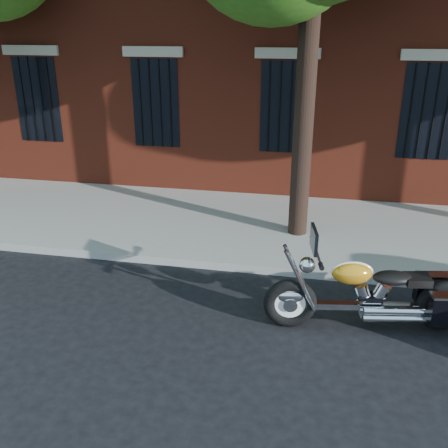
# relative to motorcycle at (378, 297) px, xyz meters

# --- Properties ---
(ground) EXTENTS (120.00, 120.00, 0.00)m
(ground) POSITION_rel_motorcycle_xyz_m (-1.76, -0.02, -0.50)
(ground) COLOR black
(ground) RESTS_ON ground
(curb) EXTENTS (40.00, 0.16, 0.15)m
(curb) POSITION_rel_motorcycle_xyz_m (-1.76, 1.36, -0.43)
(curb) COLOR gray
(curb) RESTS_ON ground
(sidewalk) EXTENTS (40.00, 3.60, 0.15)m
(sidewalk) POSITION_rel_motorcycle_xyz_m (-1.76, 3.24, -0.43)
(sidewalk) COLOR gray
(sidewalk) RESTS_ON ground
(motorcycle) EXTENTS (2.99, 1.12, 1.49)m
(motorcycle) POSITION_rel_motorcycle_xyz_m (0.00, 0.00, 0.00)
(motorcycle) COLOR black
(motorcycle) RESTS_ON ground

